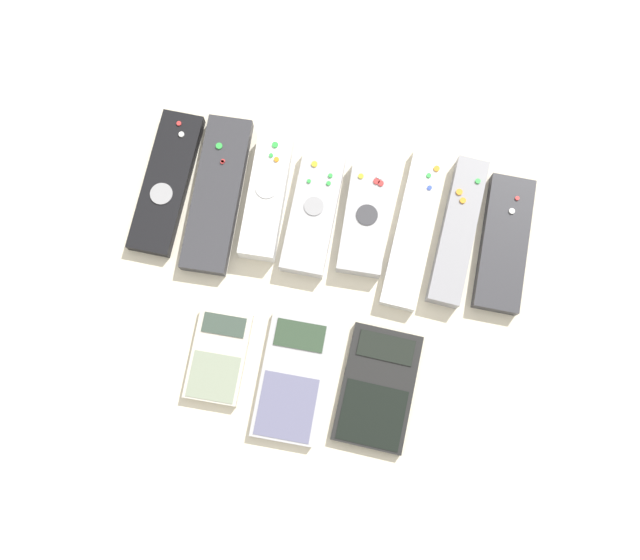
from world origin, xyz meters
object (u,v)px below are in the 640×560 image
Objects in this scene: remote_5 at (414,228)px; remote_2 at (267,195)px; remote_1 at (217,194)px; remote_6 at (458,231)px; remote_3 at (314,211)px; calculator_1 at (292,378)px; remote_0 at (167,182)px; calculator_2 at (378,387)px; calculator_0 at (219,356)px; remote_4 at (366,218)px; remote_7 at (504,243)px.

remote_2 is at bearing -178.89° from remote_5.
remote_1 is 0.07m from remote_2.
remote_1 is 0.32m from remote_6.
calculator_1 is at bearing -85.77° from remote_3.
remote_0 is 0.39m from calculator_2.
remote_4 is at bearing 53.39° from calculator_0.
calculator_0 is (0.12, -0.21, -0.00)m from remote_0.
remote_2 is at bearing -176.76° from remote_6.
calculator_2 is at bearing -120.86° from remote_7.
remote_6 is 0.06m from remote_7.
remote_6 is at bearing 1.45° from remote_0.
remote_5 reaches higher than calculator_0.
remote_1 is at bearing 102.00° from calculator_0.
remote_3 reaches higher than calculator_1.
calculator_0 is 0.20m from calculator_2.
remote_0 is 0.90× the size of remote_5.
calculator_0 is 0.10m from calculator_1.
remote_3 is 0.85× the size of remote_6.
remote_3 and remote_6 have the same top height.
remote_7 is (0.32, -0.00, -0.00)m from remote_2.
calculator_0 is at bearing -79.10° from remote_1.
calculator_2 is (-0.13, -0.22, -0.00)m from remote_7.
remote_4 is 0.18m from remote_7.
remote_0 reaches higher than calculator_1.
remote_2 is 1.10× the size of calculator_1.
remote_0 is 0.31m from calculator_1.
remote_6 is (0.39, 0.01, 0.00)m from remote_0.
calculator_0 is (-0.27, -0.22, -0.01)m from remote_6.
remote_3 reaches higher than remote_1.
remote_7 is at bearing -1.63° from remote_1.
remote_0 is 0.14m from remote_2.
remote_5 is (0.06, -0.00, -0.00)m from remote_4.
remote_2 is 1.49× the size of calculator_0.
remote_3 reaches higher than calculator_2.
remote_5 is 1.38× the size of calculator_1.
calculator_2 is (0.25, -0.21, -0.00)m from remote_1.
calculator_2 is (0.12, -0.21, -0.01)m from remote_3.
remote_3 is (0.13, 0.00, 0.00)m from remote_1.
remote_7 is at bearing 0.82° from remote_0.
remote_6 is at bearing 8.65° from remote_5.
remote_2 is 0.13m from remote_4.
remote_3 is 0.22m from calculator_0.
remote_3 is 0.19m from remote_6.
remote_2 reaches higher than remote_1.
remote_0 is at bearing 179.21° from remote_3.
remote_3 and remote_4 have the same top height.
remote_6 is 1.11× the size of remote_7.
calculator_0 is at bearing -127.10° from remote_4.
remote_5 is at bearing -1.63° from remote_1.
remote_3 is at bearing 122.10° from calculator_2.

